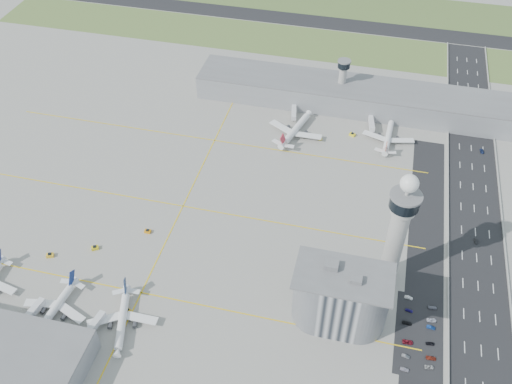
% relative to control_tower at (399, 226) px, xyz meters
% --- Properties ---
extents(ground, '(1000.00, 1000.00, 0.00)m').
position_rel_control_tower_xyz_m(ground, '(-72.00, -8.00, -35.04)').
color(ground, '#9F9C94').
extents(grass_strip_0, '(480.00, 50.00, 0.08)m').
position_rel_control_tower_xyz_m(grass_strip_0, '(-92.00, 217.00, -35.00)').
color(grass_strip_0, '#536B32').
rests_on(grass_strip_0, ground).
extents(grass_strip_1, '(480.00, 60.00, 0.08)m').
position_rel_control_tower_xyz_m(grass_strip_1, '(-92.00, 292.00, -35.00)').
color(grass_strip_1, '#4A602D').
rests_on(grass_strip_1, ground).
extents(runway, '(480.00, 22.00, 0.10)m').
position_rel_control_tower_xyz_m(runway, '(-92.00, 254.00, -34.98)').
color(runway, black).
rests_on(runway, ground).
extents(highway, '(28.00, 500.00, 0.10)m').
position_rel_control_tower_xyz_m(highway, '(43.00, -8.00, -34.99)').
color(highway, black).
rests_on(highway, ground).
extents(barrier_left, '(0.60, 500.00, 1.20)m').
position_rel_control_tower_xyz_m(barrier_left, '(29.00, -8.00, -34.44)').
color(barrier_left, '#9E9E99').
rests_on(barrier_left, ground).
extents(barrier_right, '(0.60, 500.00, 1.20)m').
position_rel_control_tower_xyz_m(barrier_right, '(57.00, -8.00, -34.44)').
color(barrier_right, '#9E9E99').
rests_on(barrier_right, ground).
extents(landside_road, '(18.00, 260.00, 0.08)m').
position_rel_control_tower_xyz_m(landside_road, '(18.00, -18.00, -35.00)').
color(landside_road, black).
rests_on(landside_road, ground).
extents(parking_lot, '(20.00, 44.00, 0.10)m').
position_rel_control_tower_xyz_m(parking_lot, '(16.00, -30.00, -34.99)').
color(parking_lot, black).
rests_on(parking_lot, ground).
extents(taxiway_line_h_0, '(260.00, 0.60, 0.01)m').
position_rel_control_tower_xyz_m(taxiway_line_h_0, '(-112.00, -38.00, -35.04)').
color(taxiway_line_h_0, yellow).
rests_on(taxiway_line_h_0, ground).
extents(taxiway_line_h_1, '(260.00, 0.60, 0.01)m').
position_rel_control_tower_xyz_m(taxiway_line_h_1, '(-112.00, 22.00, -35.04)').
color(taxiway_line_h_1, yellow).
rests_on(taxiway_line_h_1, ground).
extents(taxiway_line_h_2, '(260.00, 0.60, 0.01)m').
position_rel_control_tower_xyz_m(taxiway_line_h_2, '(-112.00, 82.00, -35.04)').
color(taxiway_line_h_2, yellow).
rests_on(taxiway_line_h_2, ground).
extents(taxiway_line_v, '(0.60, 260.00, 0.01)m').
position_rel_control_tower_xyz_m(taxiway_line_v, '(-112.00, 22.00, -35.04)').
color(taxiway_line_v, yellow).
rests_on(taxiway_line_v, ground).
extents(control_tower, '(14.00, 14.00, 64.50)m').
position_rel_control_tower_xyz_m(control_tower, '(0.00, 0.00, 0.00)').
color(control_tower, '#ADAAA5').
rests_on(control_tower, ground).
extents(secondary_tower, '(8.60, 8.60, 31.90)m').
position_rel_control_tower_xyz_m(secondary_tower, '(-42.00, 142.00, -16.24)').
color(secondary_tower, '#ADAAA5').
rests_on(secondary_tower, ground).
extents(admin_building, '(42.00, 24.00, 33.50)m').
position_rel_control_tower_xyz_m(admin_building, '(-20.01, -30.00, -19.74)').
color(admin_building, '#B2B2B7').
rests_on(admin_building, ground).
extents(terminal_pier, '(210.00, 32.00, 15.80)m').
position_rel_control_tower_xyz_m(terminal_pier, '(-32.00, 140.00, -27.14)').
color(terminal_pier, gray).
rests_on(terminal_pier, ground).
extents(airplane_near_b, '(35.06, 40.08, 10.42)m').
position_rel_control_tower_xyz_m(airplane_near_b, '(-145.72, -58.51, -29.83)').
color(airplane_near_b, white).
rests_on(airplane_near_b, ground).
extents(airplane_near_c, '(41.42, 45.25, 10.56)m').
position_rel_control_tower_xyz_m(airplane_near_c, '(-113.16, -56.64, -29.76)').
color(airplane_near_c, white).
rests_on(airplane_near_c, ground).
extents(airplane_far_a, '(45.69, 50.17, 11.84)m').
position_rel_control_tower_xyz_m(airplane_far_a, '(-64.39, 101.22, -29.12)').
color(airplane_far_a, white).
rests_on(airplane_far_a, ground).
extents(airplane_far_b, '(33.93, 39.33, 10.60)m').
position_rel_control_tower_xyz_m(airplane_far_b, '(-7.31, 108.29, -29.74)').
color(airplane_far_b, white).
rests_on(airplane_far_b, ground).
extents(jet_bridge_near_1, '(5.39, 14.31, 5.70)m').
position_rel_control_tower_xyz_m(jet_bridge_near_1, '(-155.00, -69.00, -32.19)').
color(jet_bridge_near_1, silver).
rests_on(jet_bridge_near_1, ground).
extents(jet_bridge_near_2, '(5.39, 14.31, 5.70)m').
position_rel_control_tower_xyz_m(jet_bridge_near_2, '(-125.00, -69.00, -32.19)').
color(jet_bridge_near_2, silver).
rests_on(jet_bridge_near_2, ground).
extents(jet_bridge_far_0, '(5.39, 14.31, 5.70)m').
position_rel_control_tower_xyz_m(jet_bridge_far_0, '(-70.00, 124.00, -32.19)').
color(jet_bridge_far_0, silver).
rests_on(jet_bridge_far_0, ground).
extents(jet_bridge_far_1, '(5.39, 14.31, 5.70)m').
position_rel_control_tower_xyz_m(jet_bridge_far_1, '(-20.00, 124.00, -32.19)').
color(jet_bridge_far_1, silver).
rests_on(jet_bridge_far_1, ground).
extents(tug_0, '(4.19, 3.58, 2.06)m').
position_rel_control_tower_xyz_m(tug_0, '(-164.91, -27.83, -34.01)').
color(tug_0, yellow).
rests_on(tug_0, ground).
extents(tug_1, '(4.23, 3.78, 2.04)m').
position_rel_control_tower_xyz_m(tug_1, '(-145.18, -17.95, -34.02)').
color(tug_1, yellow).
rests_on(tug_1, ground).
extents(tug_2, '(3.20, 2.61, 1.61)m').
position_rel_control_tower_xyz_m(tug_2, '(-113.97, -49.37, -34.23)').
color(tug_2, gold).
rests_on(tug_2, ground).
extents(tug_3, '(3.22, 2.23, 1.86)m').
position_rel_control_tower_xyz_m(tug_3, '(-123.45, -0.81, -34.11)').
color(tug_3, orange).
rests_on(tug_3, ground).
extents(tug_4, '(3.12, 3.37, 1.61)m').
position_rel_control_tower_xyz_m(tug_4, '(-48.53, 98.68, -34.23)').
color(tug_4, yellow).
rests_on(tug_4, ground).
extents(tug_5, '(4.21, 3.63, 2.06)m').
position_rel_control_tower_xyz_m(tug_5, '(-29.37, 107.27, -34.01)').
color(tug_5, yellow).
rests_on(tug_5, ground).
extents(car_lot_0, '(3.84, 1.73, 1.28)m').
position_rel_control_tower_xyz_m(car_lot_0, '(11.07, -49.24, -34.40)').
color(car_lot_0, '#B3AFC1').
rests_on(car_lot_0, ground).
extents(car_lot_1, '(3.65, 1.78, 1.15)m').
position_rel_control_tower_xyz_m(car_lot_1, '(11.22, -42.83, -34.46)').
color(car_lot_1, slate).
rests_on(car_lot_1, ground).
extents(car_lot_2, '(4.75, 2.41, 1.29)m').
position_rel_control_tower_xyz_m(car_lot_2, '(11.72, -35.61, -34.40)').
color(car_lot_2, maroon).
rests_on(car_lot_2, ground).
extents(car_lot_3, '(4.33, 1.88, 1.24)m').
position_rel_control_tower_xyz_m(car_lot_3, '(10.91, -25.66, -34.42)').
color(car_lot_3, black).
rests_on(car_lot_3, ground).
extents(car_lot_4, '(3.61, 1.92, 1.17)m').
position_rel_control_tower_xyz_m(car_lot_4, '(11.53, -18.56, -34.46)').
color(car_lot_4, navy).
rests_on(car_lot_4, ground).
extents(car_lot_5, '(3.96, 1.84, 1.26)m').
position_rel_control_tower_xyz_m(car_lot_5, '(10.97, -11.33, -34.41)').
color(car_lot_5, white).
rests_on(car_lot_5, ground).
extents(car_lot_6, '(4.20, 2.40, 1.10)m').
position_rel_control_tower_xyz_m(car_lot_6, '(21.19, -45.71, -34.49)').
color(car_lot_6, '#A8A8A8').
rests_on(car_lot_6, ground).
extents(car_lot_7, '(4.45, 2.09, 1.25)m').
position_rel_control_tower_xyz_m(car_lot_7, '(21.80, -41.20, -34.41)').
color(car_lot_7, maroon).
rests_on(car_lot_7, ground).
extents(car_lot_8, '(3.84, 1.94, 1.25)m').
position_rel_control_tower_xyz_m(car_lot_8, '(21.23, -34.01, -34.41)').
color(car_lot_8, black).
rests_on(car_lot_8, ground).
extents(car_lot_9, '(3.95, 1.71, 1.26)m').
position_rel_control_tower_xyz_m(car_lot_9, '(21.45, -25.52, -34.41)').
color(car_lot_9, navy).
rests_on(car_lot_9, ground).
extents(car_lot_10, '(4.57, 2.65, 1.20)m').
position_rel_control_tower_xyz_m(car_lot_10, '(21.70, -21.59, -34.44)').
color(car_lot_10, silver).
rests_on(car_lot_10, ground).
extents(car_lot_11, '(4.04, 1.92, 1.14)m').
position_rel_control_tower_xyz_m(car_lot_11, '(22.00, -14.42, -34.47)').
color(car_lot_11, gray).
rests_on(car_lot_11, ground).
extents(car_hw_1, '(1.44, 3.75, 1.22)m').
position_rel_control_tower_xyz_m(car_hw_1, '(42.99, 33.05, -34.43)').
color(car_hw_1, black).
rests_on(car_hw_1, ground).
extents(car_hw_2, '(2.57, 4.63, 1.23)m').
position_rel_control_tower_xyz_m(car_hw_2, '(49.11, 109.70, -34.43)').
color(car_hw_2, navy).
rests_on(car_hw_2, ground).
extents(car_hw_4, '(2.06, 3.97, 1.29)m').
position_rel_control_tower_xyz_m(car_hw_4, '(35.57, 170.78, -34.39)').
color(car_hw_4, '#A3A9AF').
rests_on(car_hw_4, ground).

